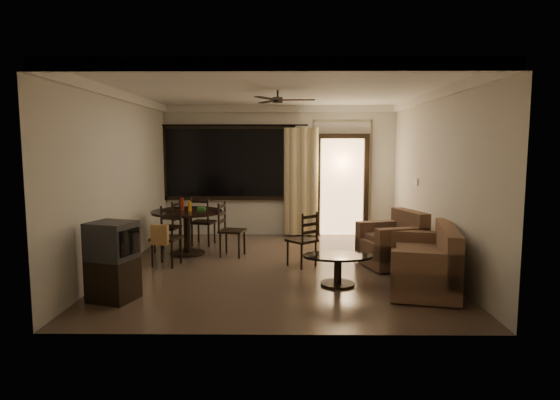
{
  "coord_description": "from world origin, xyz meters",
  "views": [
    {
      "loc": [
        0.12,
        -7.39,
        1.94
      ],
      "look_at": [
        0.03,
        0.2,
        1.06
      ],
      "focal_mm": 30.0,
      "sensor_mm": 36.0,
      "label": 1
    }
  ],
  "objects_px": {
    "sofa": "(427,264)",
    "armchair": "(394,244)",
    "side_chair": "(302,250)",
    "coffee_table": "(338,265)",
    "dining_chair_west": "(168,237)",
    "dining_table": "(187,220)",
    "dining_chair_north": "(203,231)",
    "dining_chair_east": "(232,240)",
    "tv_cabinet": "(113,261)",
    "dining_chair_south": "(166,247)"
  },
  "relations": [
    {
      "from": "sofa",
      "to": "side_chair",
      "type": "height_order",
      "value": "side_chair"
    },
    {
      "from": "dining_chair_west",
      "to": "coffee_table",
      "type": "xyz_separation_m",
      "value": [
        2.89,
        -2.05,
        0.0
      ]
    },
    {
      "from": "dining_chair_east",
      "to": "side_chair",
      "type": "bearing_deg",
      "value": -108.65
    },
    {
      "from": "dining_chair_east",
      "to": "dining_chair_north",
      "type": "height_order",
      "value": "same"
    },
    {
      "from": "dining_table",
      "to": "dining_chair_north",
      "type": "bearing_deg",
      "value": 78.97
    },
    {
      "from": "armchair",
      "to": "coffee_table",
      "type": "height_order",
      "value": "armchair"
    },
    {
      "from": "dining_chair_east",
      "to": "side_chair",
      "type": "distance_m",
      "value": 1.41
    },
    {
      "from": "dining_table",
      "to": "tv_cabinet",
      "type": "xyz_separation_m",
      "value": [
        -0.4,
        -2.56,
        -0.12
      ]
    },
    {
      "from": "coffee_table",
      "to": "armchair",
      "type": "bearing_deg",
      "value": 46.09
    },
    {
      "from": "dining_chair_west",
      "to": "coffee_table",
      "type": "bearing_deg",
      "value": 65.77
    },
    {
      "from": "dining_chair_east",
      "to": "dining_chair_south",
      "type": "height_order",
      "value": "same"
    },
    {
      "from": "sofa",
      "to": "dining_chair_east",
      "type": "bearing_deg",
      "value": 159.78
    },
    {
      "from": "tv_cabinet",
      "to": "dining_chair_south",
      "type": "bearing_deg",
      "value": 99.88
    },
    {
      "from": "dining_chair_east",
      "to": "dining_chair_north",
      "type": "distance_m",
      "value": 1.15
    },
    {
      "from": "dining_chair_north",
      "to": "coffee_table",
      "type": "height_order",
      "value": "dining_chair_north"
    },
    {
      "from": "dining_table",
      "to": "armchair",
      "type": "height_order",
      "value": "dining_table"
    },
    {
      "from": "tv_cabinet",
      "to": "side_chair",
      "type": "distance_m",
      "value": 2.99
    },
    {
      "from": "dining_chair_west",
      "to": "dining_chair_north",
      "type": "distance_m",
      "value": 0.82
    },
    {
      "from": "dining_chair_south",
      "to": "dining_chair_east",
      "type": "bearing_deg",
      "value": 45.7
    },
    {
      "from": "dining_chair_north",
      "to": "sofa",
      "type": "height_order",
      "value": "dining_chair_north"
    },
    {
      "from": "dining_chair_east",
      "to": "armchair",
      "type": "bearing_deg",
      "value": -92.51
    },
    {
      "from": "dining_chair_west",
      "to": "side_chair",
      "type": "height_order",
      "value": "dining_chair_west"
    },
    {
      "from": "dining_chair_west",
      "to": "dining_chair_south",
      "type": "height_order",
      "value": "same"
    },
    {
      "from": "dining_chair_west",
      "to": "side_chair",
      "type": "distance_m",
      "value": 2.64
    },
    {
      "from": "dining_table",
      "to": "dining_chair_north",
      "type": "relative_size",
      "value": 1.32
    },
    {
      "from": "coffee_table",
      "to": "side_chair",
      "type": "xyz_separation_m",
      "value": [
        -0.46,
        1.03,
        -0.02
      ]
    },
    {
      "from": "dining_table",
      "to": "dining_chair_east",
      "type": "bearing_deg",
      "value": -11.2
    },
    {
      "from": "dining_table",
      "to": "dining_chair_west",
      "type": "height_order",
      "value": "dining_table"
    },
    {
      "from": "dining_table",
      "to": "tv_cabinet",
      "type": "relative_size",
      "value": 1.26
    },
    {
      "from": "dining_chair_east",
      "to": "dining_chair_north",
      "type": "bearing_deg",
      "value": 46.76
    },
    {
      "from": "dining_chair_north",
      "to": "dining_chair_south",
      "type": "bearing_deg",
      "value": 90.0
    },
    {
      "from": "dining_table",
      "to": "dining_chair_east",
      "type": "distance_m",
      "value": 0.9
    },
    {
      "from": "side_chair",
      "to": "coffee_table",
      "type": "bearing_deg",
      "value": 71.63
    },
    {
      "from": "dining_table",
      "to": "armchair",
      "type": "relative_size",
      "value": 1.16
    },
    {
      "from": "dining_table",
      "to": "dining_chair_south",
      "type": "xyz_separation_m",
      "value": [
        -0.17,
        -0.84,
        -0.31
      ]
    },
    {
      "from": "dining_table",
      "to": "dining_chair_north",
      "type": "distance_m",
      "value": 0.85
    },
    {
      "from": "sofa",
      "to": "armchair",
      "type": "bearing_deg",
      "value": 110.7
    },
    {
      "from": "dining_chair_south",
      "to": "dining_table",
      "type": "bearing_deg",
      "value": 89.9
    },
    {
      "from": "dining_chair_west",
      "to": "side_chair",
      "type": "xyz_separation_m",
      "value": [
        2.43,
        -1.02,
        -0.02
      ]
    },
    {
      "from": "dining_chair_west",
      "to": "armchair",
      "type": "height_order",
      "value": "dining_chair_west"
    },
    {
      "from": "armchair",
      "to": "dining_chair_south",
      "type": "bearing_deg",
      "value": 163.73
    },
    {
      "from": "sofa",
      "to": "dining_chair_north",
      "type": "bearing_deg",
      "value": 154.47
    },
    {
      "from": "side_chair",
      "to": "dining_table",
      "type": "bearing_deg",
      "value": -65.3
    },
    {
      "from": "armchair",
      "to": "sofa",
      "type": "bearing_deg",
      "value": -98.65
    },
    {
      "from": "sofa",
      "to": "dining_chair_west",
      "type": "bearing_deg",
      "value": 164.58
    },
    {
      "from": "armchair",
      "to": "side_chair",
      "type": "relative_size",
      "value": 1.21
    },
    {
      "from": "dining_chair_north",
      "to": "armchair",
      "type": "xyz_separation_m",
      "value": [
        3.38,
        -1.59,
        0.08
      ]
    },
    {
      "from": "armchair",
      "to": "coffee_table",
      "type": "bearing_deg",
      "value": -150.51
    },
    {
      "from": "dining_chair_south",
      "to": "dining_chair_west",
      "type": "bearing_deg",
      "value": 113.78
    },
    {
      "from": "dining_table",
      "to": "dining_chair_north",
      "type": "height_order",
      "value": "dining_table"
    }
  ]
}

